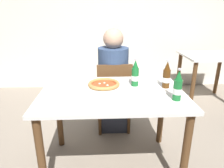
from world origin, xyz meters
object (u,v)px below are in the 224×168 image
at_px(napkin_with_cutlery, 149,100).
at_px(dining_table_main, 112,104).
at_px(dining_table_background, 209,65).
at_px(beer_bottle_left, 178,87).
at_px(beer_bottle_right, 135,75).
at_px(paper_cup, 80,89).
at_px(chair_behind_table, 114,93).
at_px(diner_seated, 113,84).
at_px(beer_bottle_center, 167,76).
at_px(pizza_margherita_near, 104,85).

bearing_deg(napkin_with_cutlery, dining_table_main, 143.94).
height_order(dining_table_background, beer_bottle_left, beer_bottle_left).
relative_size(beer_bottle_right, paper_cup, 2.60).
xyz_separation_m(dining_table_main, beer_bottle_left, (0.48, -0.19, 0.22)).
distance_m(chair_behind_table, napkin_with_cutlery, 0.88).
bearing_deg(napkin_with_cutlery, diner_seated, 104.61).
xyz_separation_m(beer_bottle_center, paper_cup, (-0.73, -0.13, -0.06)).
bearing_deg(beer_bottle_right, chair_behind_table, 109.09).
relative_size(chair_behind_table, pizza_margherita_near, 2.80).
bearing_deg(paper_cup, diner_seated, 66.86).
distance_m(diner_seated, beer_bottle_left, 0.99).
relative_size(beer_bottle_left, beer_bottle_center, 1.00).
distance_m(diner_seated, beer_bottle_right, 0.61).
height_order(chair_behind_table, paper_cup, chair_behind_table).
relative_size(diner_seated, beer_bottle_left, 4.89).
bearing_deg(diner_seated, pizza_margherita_near, -101.74).
xyz_separation_m(chair_behind_table, napkin_with_cutlery, (0.22, -0.80, 0.27)).
height_order(dining_table_background, beer_bottle_right, beer_bottle_right).
bearing_deg(napkin_with_cutlery, paper_cup, 164.87).
relative_size(dining_table_main, pizza_margherita_near, 3.96).
relative_size(chair_behind_table, dining_table_background, 1.06).
height_order(dining_table_main, beer_bottle_right, beer_bottle_right).
height_order(beer_bottle_left, napkin_with_cutlery, beer_bottle_left).
bearing_deg(diner_seated, paper_cup, -113.14).
bearing_deg(chair_behind_table, beer_bottle_right, 106.81).
distance_m(dining_table_background, napkin_with_cutlery, 2.06).
height_order(dining_table_main, chair_behind_table, chair_behind_table).
relative_size(dining_table_main, dining_table_background, 1.50).
bearing_deg(napkin_with_cutlery, beer_bottle_center, 52.66).
bearing_deg(beer_bottle_center, chair_behind_table, 128.81).
relative_size(diner_seated, pizza_margherita_near, 3.99).
bearing_deg(beer_bottle_left, chair_behind_table, 118.46).
distance_m(dining_table_main, pizza_margherita_near, 0.19).
distance_m(pizza_margherita_near, beer_bottle_center, 0.55).
height_order(dining_table_main, beer_bottle_left, beer_bottle_left).
distance_m(dining_table_main, napkin_with_cutlery, 0.35).
xyz_separation_m(chair_behind_table, beer_bottle_right, (0.16, -0.47, 0.37)).
height_order(dining_table_main, pizza_margherita_near, pizza_margherita_near).
height_order(beer_bottle_right, napkin_with_cutlery, beer_bottle_right).
xyz_separation_m(pizza_margherita_near, beer_bottle_right, (0.28, 0.02, 0.08)).
xyz_separation_m(napkin_with_cutlery, paper_cup, (-0.53, 0.14, 0.04)).
distance_m(dining_table_main, diner_seated, 0.66).
distance_m(dining_table_main, beer_bottle_right, 0.33).
relative_size(pizza_margherita_near, beer_bottle_right, 1.23).
height_order(beer_bottle_left, beer_bottle_center, same).
height_order(diner_seated, beer_bottle_right, diner_seated).
height_order(beer_bottle_center, napkin_with_cutlery, beer_bottle_center).
bearing_deg(dining_table_background, diner_seated, -153.70).
bearing_deg(beer_bottle_right, beer_bottle_center, -12.91).
relative_size(pizza_margherita_near, beer_bottle_left, 1.23).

